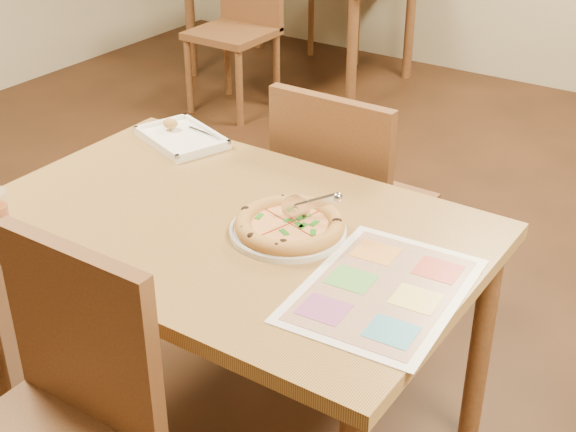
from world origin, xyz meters
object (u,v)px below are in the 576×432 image
Objects in this scene: bg_chair_near at (242,9)px; pizza at (290,225)px; chair_far at (343,187)px; chair_near at (57,400)px; pizza_cutter at (310,204)px; appetizer_tray at (181,138)px; dining_table at (228,250)px; plate at (288,231)px; menu at (383,290)px.

pizza is at bearing -50.70° from bg_chair_near.
bg_chair_near is at bearing -44.94° from chair_far.
chair_near is 1.70× the size of pizza.
pizza_cutter is (0.04, 0.04, 0.05)m from pizza.
appetizer_tray is at bearing 115.18° from chair_near.
pizza is (0.17, 0.03, 0.11)m from dining_table.
chair_far reaches higher than dining_table.
plate is at bearing -50.77° from bg_chair_near.
pizza is (1.77, -2.16, 0.18)m from bg_chair_near.
appetizer_tray is 0.69× the size of menu.
bg_chair_near is at bearing 119.74° from chair_near.
bg_chair_near is at bearing 132.74° from menu.
appetizer_tray is (-0.44, 0.33, 0.10)m from dining_table.
plate reaches higher than dining_table.
chair_near reaches higher than pizza.
pizza_cutter is at bearing -22.04° from appetizer_tray.
pizza is at bearing -25.95° from appetizer_tray.
chair_near is at bearing -64.82° from appetizer_tray.
pizza is 0.68m from appetizer_tray.
chair_far is 0.61m from plate.
pizza_cutter is at bearing 18.35° from dining_table.
dining_table is at bearing 90.00° from chair_far.
chair_far is 3.54× the size of pizza_cutter.
chair_near and bg_chair_near have the same top height.
chair_far is 1.44× the size of appetizer_tray.
chair_far is at bearing 85.73° from pizza_cutter.
chair_far reaches higher than appetizer_tray.
bg_chair_near is 2.79m from plate.
chair_near reaches higher than dining_table.
dining_table is at bearing 90.00° from chair_near.
bg_chair_near is 1.70× the size of pizza.
chair_near is at bearing -105.10° from pizza.
appetizer_tray reaches higher than menu.
dining_table is 4.43× the size of plate.
bg_chair_near is 2.80m from pizza_cutter.
menu is at bearing 48.70° from chair_near.
chair_near is (0.00, -0.60, -0.07)m from dining_table.
pizza is 0.32m from menu.
chair_far reaches higher than menu.
plate is 0.90× the size of appetizer_tray.
pizza is at bearing -162.17° from pizza_cutter.
chair_near is 1.00× the size of menu.
menu is at bearing -6.38° from dining_table.
pizza is at bearing 164.15° from menu.
chair_far is (-0.00, 0.60, -0.07)m from dining_table.
pizza is at bearing 74.90° from chair_near.
appetizer_tray is at bearing 154.08° from plate.
menu is at bearing -15.85° from pizza.
chair_near is 1.20m from chair_far.
pizza is (0.01, -0.00, 0.02)m from plate.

